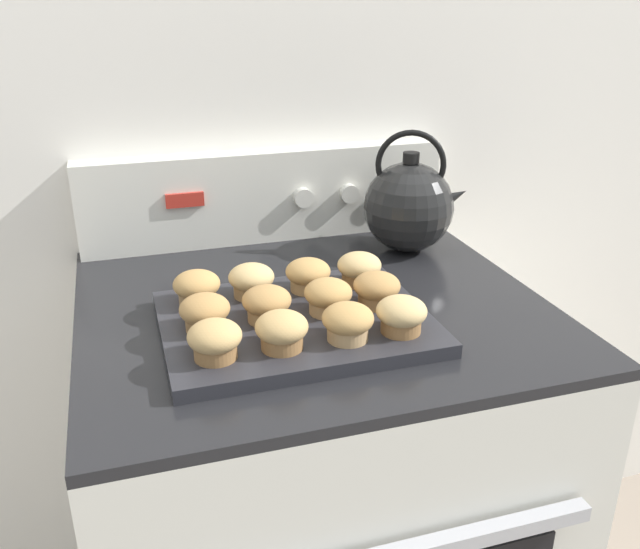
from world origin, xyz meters
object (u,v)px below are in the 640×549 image
at_px(muffin_pan, 295,323).
at_px(muffin_r1_c3, 377,289).
at_px(stove_range, 313,515).
at_px(muffin_r0_c2, 345,322).
at_px(muffin_r0_c1, 282,330).
at_px(muffin_r1_c1, 267,304).
at_px(tea_kettle, 409,205).
at_px(muffin_r2_c1, 251,280).
at_px(muffin_r2_c0, 197,287).
at_px(muffin_r1_c2, 325,296).
at_px(muffin_r2_c3, 359,268).
at_px(muffin_r2_c2, 308,275).
at_px(muffin_r0_c0, 215,340).
at_px(muffin_r1_c0, 205,312).
at_px(muffin_r0_c3, 401,315).

relative_size(muffin_pan, muffin_r1_c3, 5.44).
bearing_deg(stove_range, muffin_r0_c2, -91.36).
bearing_deg(muffin_r0_c1, muffin_r1_c1, 90.16).
bearing_deg(stove_range, tea_kettle, 34.80).
height_order(stove_range, muffin_r2_c1, muffin_r2_c1).
relative_size(muffin_r0_c2, muffin_r2_c0, 1.00).
bearing_deg(tea_kettle, muffin_r2_c1, -153.91).
relative_size(muffin_r0_c2, muffin_r1_c2, 1.00).
height_order(muffin_r1_c1, tea_kettle, tea_kettle).
bearing_deg(muffin_r2_c1, muffin_r2_c3, -1.25).
height_order(stove_range, muffin_r2_c2, muffin_r2_c2).
relative_size(muffin_r0_c0, muffin_r1_c2, 1.00).
xyz_separation_m(muffin_r1_c3, muffin_r2_c0, (-0.27, 0.09, 0.00)).
relative_size(muffin_r0_c2, muffin_r1_c0, 1.00).
relative_size(muffin_r0_c3, muffin_r1_c0, 1.00).
distance_m(muffin_r0_c3, muffin_r2_c3, 0.18).
xyz_separation_m(muffin_pan, muffin_r2_c1, (-0.05, 0.09, 0.04)).
distance_m(muffin_r1_c2, tea_kettle, 0.37).
bearing_deg(stove_range, muffin_r2_c2, -161.87).
relative_size(muffin_r0_c1, muffin_r2_c0, 1.00).
bearing_deg(muffin_r2_c2, muffin_pan, -117.68).
bearing_deg(muffin_pan, muffin_r0_c2, -62.25).
bearing_deg(muffin_r1_c3, tea_kettle, 57.02).
relative_size(muffin_r1_c1, muffin_r1_c2, 1.00).
bearing_deg(muffin_r1_c1, muffin_r0_c1, -89.84).
distance_m(muffin_r0_c2, muffin_r1_c1, 0.13).
bearing_deg(muffin_pan, muffin_r2_c3, 33.27).
bearing_deg(muffin_r0_c0, stove_range, 43.56).
bearing_deg(tea_kettle, muffin_r0_c1, -134.44).
xyz_separation_m(muffin_r1_c1, muffin_r2_c0, (-0.09, 0.09, 0.00)).
bearing_deg(muffin_r1_c3, muffin_r2_c0, 161.59).
height_order(muffin_r1_c0, tea_kettle, tea_kettle).
xyz_separation_m(muffin_r1_c3, muffin_r2_c1, (-0.18, 0.09, 0.00)).
distance_m(muffin_r0_c0, muffin_r2_c1, 0.20).
height_order(muffin_pan, muffin_r0_c2, muffin_r0_c2).
xyz_separation_m(muffin_r0_c0, muffin_r1_c0, (-0.00, 0.09, 0.00)).
bearing_deg(muffin_r1_c1, muffin_r2_c2, 44.37).
bearing_deg(muffin_r0_c2, muffin_r0_c3, -0.66).
distance_m(muffin_r0_c2, tea_kettle, 0.44).
relative_size(muffin_r0_c1, muffin_r2_c1, 1.00).
bearing_deg(tea_kettle, muffin_r1_c3, -122.98).
distance_m(muffin_r0_c0, tea_kettle, 0.57).
xyz_separation_m(muffin_r0_c3, muffin_r1_c0, (-0.27, 0.09, 0.00)).
bearing_deg(stove_range, muffin_r0_c3, -65.96).
height_order(muffin_r1_c2, muffin_r2_c3, same).
xyz_separation_m(stove_range, tea_kettle, (0.25, 0.18, 0.55)).
distance_m(muffin_r1_c0, tea_kettle, 0.52).
relative_size(stove_range, muffin_r1_c1, 12.47).
height_order(muffin_r0_c1, muffin_r1_c1, same).
height_order(muffin_r0_c0, muffin_r1_c3, same).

